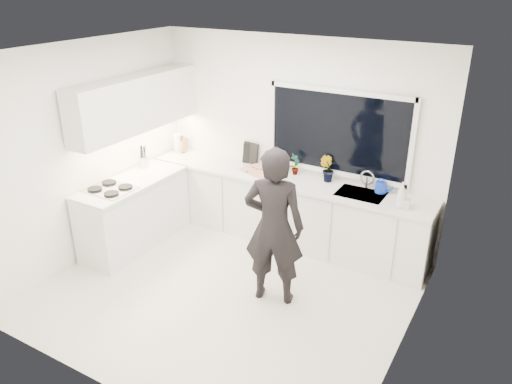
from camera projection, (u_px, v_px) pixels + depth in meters
The scene contains 25 objects.
floor at pixel (226, 292), 5.80m from camera, with size 4.00×3.50×0.02m, color beige.
wall_back at pixel (296, 140), 6.64m from camera, with size 4.00×0.02×2.70m, color white.
wall_left at pixel (87, 153), 6.18m from camera, with size 0.02×3.50×2.70m, color white.
wall_right at pixel (415, 230), 4.33m from camera, with size 0.02×3.50×2.70m, color white.
ceiling at pixel (219, 52), 4.70m from camera, with size 4.00×3.50×0.02m, color white.
window at pixel (338, 133), 6.26m from camera, with size 1.80×0.02×1.00m, color black.
base_cabinets_back at pixel (284, 210), 6.77m from camera, with size 3.92×0.58×0.88m, color white.
base_cabinets_left at pixel (135, 214), 6.67m from camera, with size 0.58×1.60×0.88m, color white.
countertop_back at pixel (284, 179), 6.57m from camera, with size 3.94×0.62×0.04m, color silver.
countertop_left at pixel (131, 182), 6.48m from camera, with size 0.62×1.60×0.04m, color silver.
upper_cabinets at pixel (136, 103), 6.43m from camera, with size 0.34×2.10×0.70m, color white.
sink at pixel (360, 197), 6.11m from camera, with size 0.58×0.42×0.14m, color silver.
faucet at pixel (367, 180), 6.20m from camera, with size 0.03×0.03×0.22m, color silver.
stovetop at pixel (110, 189), 6.20m from camera, with size 0.56×0.48×0.03m, color black.
person at pixel (274, 227), 5.34m from camera, with size 0.66×0.43×1.80m, color black.
pizza_tray at pixel (259, 172), 6.71m from camera, with size 0.50×0.37×0.03m, color silver.
pizza at pixel (259, 171), 6.70m from camera, with size 0.46×0.33×0.01m, color red.
watering_can at pixel (381, 187), 6.10m from camera, with size 0.14×0.14×0.13m, color #1337BA.
paper_towel_roll at pixel (178, 144), 7.45m from camera, with size 0.11×0.11×0.26m, color silver.
knife_block at pixel (182, 145), 7.46m from camera, with size 0.13×0.10×0.22m, color #976A46.
utensil_crock at pixel (144, 162), 6.88m from camera, with size 0.13×0.13×0.16m, color silver.
picture_frame_large at pixel (251, 154), 7.01m from camera, with size 0.22×0.02×0.28m, color black.
picture_frame_small at pixel (250, 153), 7.01m from camera, with size 0.25×0.02×0.30m, color black.
herb_plants at pixel (304, 166), 6.55m from camera, with size 0.93×0.16×0.33m.
soap_bottles at pixel (403, 197), 5.67m from camera, with size 0.18×0.15×0.30m.
Camera 1 is at (2.73, -4.00, 3.41)m, focal length 35.00 mm.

